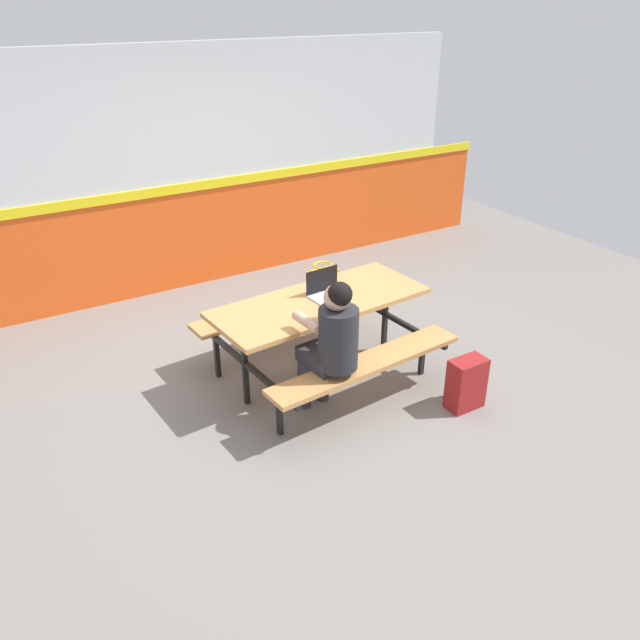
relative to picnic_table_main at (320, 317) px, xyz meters
name	(u,v)px	position (x,y,z in m)	size (l,w,h in m)	color
ground_plane	(310,379)	(-0.10, 0.00, -0.58)	(10.00, 10.00, 0.02)	gray
accent_backdrop	(193,176)	(-0.10, 2.50, 0.67)	(8.00, 0.14, 2.60)	#E55119
picnic_table_main	(320,317)	(0.00, 0.00, 0.00)	(1.90, 1.68, 0.74)	tan
student_nearer	(332,340)	(-0.25, -0.58, 0.13)	(0.38, 0.53, 1.21)	#2D2D38
laptop_silver	(327,290)	(0.09, 0.04, 0.21)	(0.34, 0.24, 0.22)	silver
backpack_dark	(465,384)	(0.76, -1.02, -0.36)	(0.30, 0.22, 0.44)	maroon
tote_bag_bright	(323,285)	(0.82, 1.30, -0.38)	(0.34, 0.21, 0.43)	yellow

